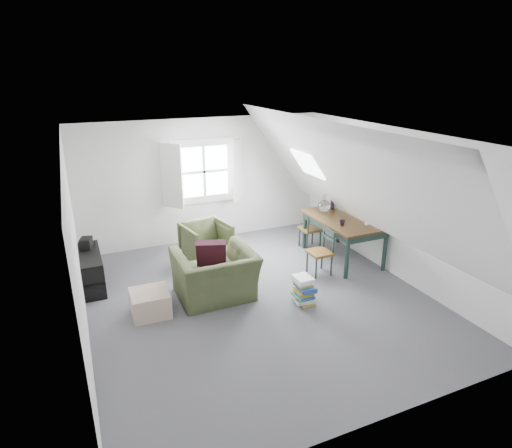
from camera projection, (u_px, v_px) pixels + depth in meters
name	position (u px, v px, depth m)	size (l,w,h in m)	color
floor	(259.00, 298.00, 6.69)	(5.50, 5.50, 0.00)	#505055
ceiling	(259.00, 138.00, 5.83)	(5.50, 5.50, 0.00)	white
wall_back	(204.00, 181.00, 8.63)	(5.00, 5.00, 0.00)	silver
wall_front	(381.00, 318.00, 3.90)	(5.00, 5.00, 0.00)	silver
wall_left	(76.00, 251.00, 5.32)	(5.50, 5.50, 0.00)	silver
wall_right	(394.00, 203.00, 7.20)	(5.50, 5.50, 0.00)	silver
slope_left	(149.00, 202.00, 5.50)	(5.50, 5.50, 0.00)	white
slope_right	(350.00, 178.00, 6.67)	(5.50, 5.50, 0.00)	white
dormer_window	(204.00, 172.00, 8.50)	(1.71, 0.35, 1.30)	white
skylight	(308.00, 164.00, 7.79)	(0.55, 0.75, 0.04)	white
armchair_near	(216.00, 297.00, 6.73)	(1.19, 1.04, 0.77)	#3B4425
armchair_far	(207.00, 260.00, 8.04)	(0.78, 0.81, 0.73)	#3B4425
throw_pillow	(211.00, 254.00, 6.63)	(0.46, 0.13, 0.46)	#340E1B
ottoman	(150.00, 303.00, 6.21)	(0.54, 0.54, 0.36)	tan
dining_table	(344.00, 224.00, 7.86)	(0.96, 1.61, 0.80)	#35220F
demijohn	(324.00, 205.00, 8.11)	(0.24, 0.24, 0.34)	silver
vase_twigs	(332.00, 202.00, 8.29)	(0.08, 0.09, 0.64)	black
cup	(342.00, 225.00, 7.48)	(0.10, 0.10, 0.09)	black
paper_box	(368.00, 224.00, 7.51)	(0.11, 0.07, 0.04)	white
dining_chair_far	(311.00, 229.00, 8.43)	(0.37, 0.37, 0.79)	brown
dining_chair_near	(321.00, 251.00, 7.37)	(0.38, 0.38, 0.80)	brown
media_shelf	(91.00, 272.00, 6.97)	(0.38, 1.13, 0.58)	black
electronics_box	(86.00, 244.00, 7.08)	(0.17, 0.24, 0.19)	black
magazine_stack	(304.00, 290.00, 6.50)	(0.32, 0.38, 0.43)	#B29933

